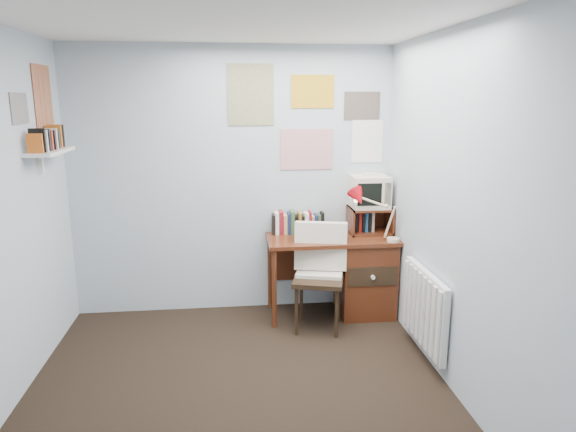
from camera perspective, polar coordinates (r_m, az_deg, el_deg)
name	(u,v)px	position (r m, az deg, el deg)	size (l,w,h in m)	color
ground	(240,410)	(3.66, -5.36, -20.67)	(3.50, 3.50, 0.00)	black
back_wall	(233,182)	(4.86, -6.15, 3.76)	(3.00, 0.02, 2.50)	#AFC0C8
right_wall	(470,221)	(3.49, 19.58, -0.56)	(0.02, 3.50, 2.50)	#AFC0C8
ceiling	(231,10)	(3.08, -6.41, 21.82)	(3.00, 3.50, 0.02)	white
desk	(359,272)	(4.95, 7.88, -6.20)	(1.20, 0.55, 0.76)	#582614
desk_chair	(319,280)	(4.56, 3.41, -7.10)	(0.47, 0.45, 0.91)	black
desk_lamp	(394,219)	(4.67, 11.71, -0.28)	(0.30, 0.25, 0.42)	red
tv_riser	(370,220)	(4.95, 9.07, -0.46)	(0.40, 0.30, 0.25)	#582614
crt_tv	(369,190)	(4.91, 9.04, 2.86)	(0.34, 0.32, 0.33)	beige
book_row	(303,222)	(4.89, 1.72, -0.65)	(0.60, 0.14, 0.22)	#582614
radiator	(425,308)	(4.21, 14.93, -9.86)	(0.09, 0.80, 0.60)	white
wall_shelf	(50,151)	(4.39, -24.92, 6.52)	(0.20, 0.62, 0.24)	white
posters_back	(307,117)	(4.85, 2.13, 10.93)	(1.20, 0.01, 0.90)	white
posters_left	(32,101)	(4.40, -26.59, 11.35)	(0.01, 0.70, 0.60)	white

